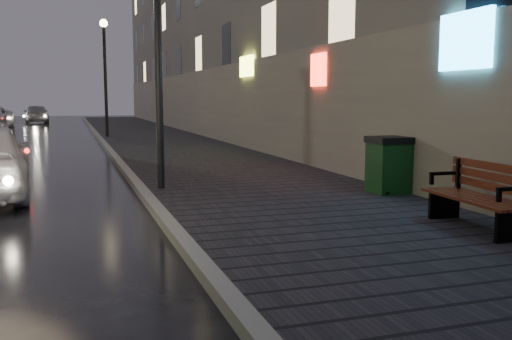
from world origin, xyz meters
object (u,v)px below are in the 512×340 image
(lamp_far, at_px, (105,63))
(bench, at_px, (481,196))
(car_far, at_px, (36,114))
(trash_bin, at_px, (389,164))
(lamp_near, at_px, (158,14))

(lamp_far, bearing_deg, bench, -80.32)
(lamp_far, xyz_separation_m, car_far, (-3.95, 18.87, -2.77))
(trash_bin, height_order, car_far, car_far)
(lamp_near, height_order, lamp_far, same)
(trash_bin, distance_m, car_far, 37.57)
(trash_bin, xyz_separation_m, car_far, (-7.90, 36.73, 0.03))
(bench, relative_size, car_far, 0.43)
(lamp_near, distance_m, lamp_far, 16.00)
(lamp_far, height_order, car_far, lamp_far)
(bench, relative_size, trash_bin, 1.71)
(bench, bearing_deg, lamp_far, 102.93)
(car_far, bearing_deg, bench, 95.81)
(lamp_far, height_order, bench, lamp_far)
(lamp_far, bearing_deg, trash_bin, -77.53)
(lamp_near, bearing_deg, lamp_far, 90.00)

